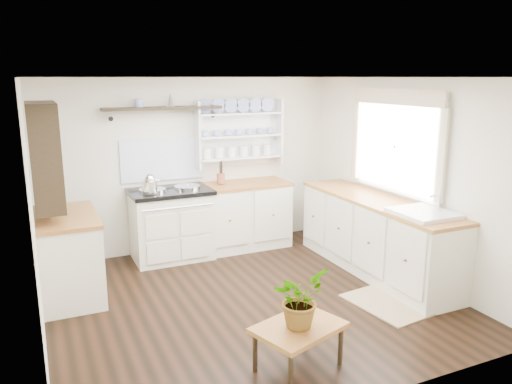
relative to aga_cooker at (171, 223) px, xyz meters
The scene contains 19 objects.
floor 1.69m from the aga_cooker, 75.60° to the right, with size 4.00×3.80×0.01m, color black.
wall_back 0.86m from the aga_cooker, 39.34° to the left, with size 4.00×0.02×2.30m, color beige.
wall_right 2.95m from the aga_cooker, 33.15° to the right, with size 0.02×3.80×2.30m, color beige.
wall_left 2.34m from the aga_cooker, 135.50° to the right, with size 0.02×3.80×2.30m, color beige.
ceiling 2.45m from the aga_cooker, 75.60° to the right, with size 4.00×3.80×0.01m, color white.
window 2.96m from the aga_cooker, 31.12° to the right, with size 0.08×1.55×1.22m.
aga_cooker is the anchor object (origin of this frame).
back_cabinets 1.00m from the aga_cooker, ahead, with size 1.27×0.63×0.90m.
right_cabinets 2.57m from the aga_cooker, 34.95° to the right, with size 0.62×2.43×0.90m.
belfast_sink 3.08m from the aga_cooker, 46.54° to the right, with size 0.55×0.60×0.45m.
left_cabinets 1.46m from the aga_cooker, 152.69° to the right, with size 0.62×1.13×0.90m.
plate_rack 1.55m from the aga_cooker, 15.59° to the left, with size 1.20×0.22×0.90m.
high_shelf 1.46m from the aga_cooker, 89.19° to the left, with size 1.50×0.29×0.16m.
left_shelving 1.92m from the aga_cooker, 155.01° to the right, with size 0.28×0.80×1.05m, color black.
kettle 0.65m from the aga_cooker, 156.86° to the right, with size 0.18×0.18×0.22m, color silver, non-canonical shape.
utensil_crock 0.90m from the aga_cooker, ahead, with size 0.11×0.11×0.13m, color #984E38.
center_table 2.91m from the aga_cooker, 85.02° to the right, with size 0.81×0.68×0.37m.
potted_plant 2.91m from the aga_cooker, 85.02° to the right, with size 0.42×0.36×0.47m, color #3F7233.
floor_rug 2.84m from the aga_cooker, 54.35° to the right, with size 0.55×0.85×0.02m, color #866E4E.
Camera 1 is at (-1.96, -4.48, 2.30)m, focal length 35.00 mm.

